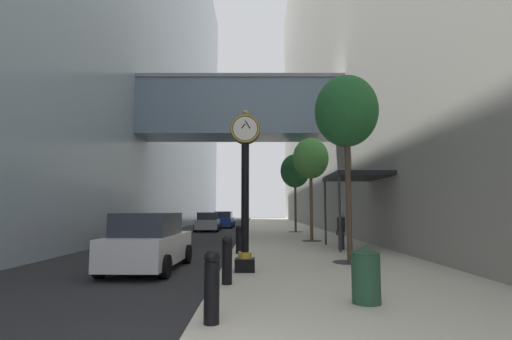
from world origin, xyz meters
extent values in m
plane|color=#262628|center=(0.00, 27.00, 0.00)|extent=(110.00, 110.00, 0.00)
cube|color=beige|center=(3.37, 30.00, 0.07)|extent=(6.74, 80.00, 0.14)
cube|color=#93A8B7|center=(-11.25, 30.00, 19.64)|extent=(9.00, 80.00, 39.27)
cube|color=slate|center=(-0.01, 21.90, 8.49)|extent=(14.08, 3.20, 3.65)
cube|color=gray|center=(-0.01, 21.90, 10.43)|extent=(14.08, 3.40, 0.24)
cube|color=gray|center=(11.24, 30.00, 19.97)|extent=(9.00, 80.00, 39.93)
cube|color=black|center=(0.70, 7.56, 0.32)|extent=(0.55, 0.55, 0.35)
cylinder|color=gold|center=(0.70, 7.56, 0.58)|extent=(0.39, 0.38, 0.18)
cylinder|color=black|center=(0.70, 7.56, 2.19)|extent=(0.22, 0.22, 3.05)
cylinder|color=black|center=(0.70, 7.56, 4.14)|extent=(0.84, 0.28, 0.84)
torus|color=gold|center=(0.70, 7.41, 4.14)|extent=(0.82, 0.05, 0.82)
cylinder|color=white|center=(0.70, 7.41, 4.14)|extent=(0.69, 0.01, 0.69)
cylinder|color=white|center=(0.70, 7.71, 4.14)|extent=(0.69, 0.01, 0.69)
sphere|color=gold|center=(0.70, 7.56, 4.63)|extent=(0.16, 0.16, 0.16)
cube|color=black|center=(0.65, 7.41, 4.21)|extent=(0.13, 0.01, 0.15)
cube|color=black|center=(0.77, 7.41, 4.25)|extent=(0.16, 0.01, 0.24)
cylinder|color=black|center=(0.34, 2.74, 0.60)|extent=(0.24, 0.24, 0.91)
sphere|color=black|center=(0.34, 2.74, 1.12)|extent=(0.25, 0.25, 0.25)
cylinder|color=black|center=(0.34, 5.75, 0.60)|extent=(0.24, 0.24, 0.91)
sphere|color=black|center=(0.34, 5.75, 1.12)|extent=(0.25, 0.25, 0.25)
cylinder|color=black|center=(0.34, 11.77, 0.60)|extent=(0.24, 0.24, 0.91)
sphere|color=black|center=(0.34, 11.77, 1.12)|extent=(0.25, 0.25, 0.25)
cylinder|color=#333335|center=(4.05, 9.29, 0.15)|extent=(1.10, 1.10, 0.02)
cylinder|color=#4C3D2D|center=(4.05, 9.29, 2.25)|extent=(0.18, 0.18, 4.21)
ellipsoid|color=#23602D|center=(4.05, 9.29, 5.14)|extent=(2.10, 2.10, 2.42)
cylinder|color=#333335|center=(4.05, 17.65, 0.15)|extent=(1.10, 1.10, 0.02)
cylinder|color=brown|center=(4.05, 17.65, 2.04)|extent=(0.18, 0.18, 3.80)
ellipsoid|color=#428438|center=(4.05, 17.65, 4.68)|extent=(1.98, 1.98, 2.28)
cylinder|color=#333335|center=(4.05, 26.01, 0.15)|extent=(1.10, 1.10, 0.02)
cylinder|color=brown|center=(4.05, 26.01, 2.07)|extent=(0.18, 0.18, 3.85)
ellipsoid|color=#23602D|center=(4.05, 26.01, 4.84)|extent=(2.26, 2.26, 2.60)
cylinder|color=#234C33|center=(3.03, 3.98, 0.60)|extent=(0.52, 0.52, 0.92)
cone|color=#183523|center=(3.03, 3.98, 1.11)|extent=(0.53, 0.53, 0.16)
cylinder|color=#23232D|center=(4.68, 13.27, 0.52)|extent=(0.32, 0.32, 0.76)
cylinder|color=black|center=(4.68, 13.27, 1.21)|extent=(0.42, 0.42, 0.61)
sphere|color=beige|center=(4.68, 13.27, 1.63)|extent=(0.23, 0.23, 0.23)
cube|color=brown|center=(4.61, 13.48, 0.86)|extent=(0.23, 0.17, 0.24)
cube|color=black|center=(5.54, 13.88, 3.34)|extent=(2.40, 3.60, 0.20)
cylinder|color=#333338|center=(4.42, 12.28, 1.74)|extent=(0.10, 0.10, 3.20)
cylinder|color=#333338|center=(4.42, 15.48, 1.74)|extent=(0.10, 0.10, 3.20)
cube|color=#B7BABF|center=(-3.10, 29.36, 0.61)|extent=(1.97, 4.39, 0.77)
cube|color=#282D38|center=(-3.09, 29.14, 1.29)|extent=(1.68, 2.48, 0.63)
cylinder|color=black|center=(-4.06, 30.79, 0.32)|extent=(0.24, 0.65, 0.64)
cylinder|color=black|center=(-2.25, 30.86, 0.32)|extent=(0.24, 0.65, 0.64)
cylinder|color=black|center=(-3.94, 27.86, 0.32)|extent=(0.24, 0.65, 0.64)
cylinder|color=black|center=(-2.14, 27.93, 0.32)|extent=(0.24, 0.65, 0.64)
cube|color=#AD191E|center=(-4.14, 15.76, 0.60)|extent=(1.92, 4.17, 0.75)
cube|color=#282D38|center=(-4.14, 15.56, 1.26)|extent=(1.68, 2.34, 0.62)
cylinder|color=black|center=(-5.08, 17.18, 0.32)|extent=(0.22, 0.64, 0.64)
cylinder|color=black|center=(-3.18, 17.17, 0.32)|extent=(0.22, 0.64, 0.64)
cylinder|color=black|center=(-5.10, 14.36, 0.32)|extent=(0.22, 0.64, 0.64)
cylinder|color=black|center=(-3.21, 14.35, 0.32)|extent=(0.22, 0.64, 0.64)
cube|color=silver|center=(-2.27, 8.67, 0.64)|extent=(1.86, 4.27, 0.85)
cube|color=#282D38|center=(-2.28, 8.46, 1.40)|extent=(1.60, 2.40, 0.69)
cylinder|color=black|center=(-3.12, 10.13, 0.32)|extent=(0.23, 0.64, 0.64)
cylinder|color=black|center=(-1.36, 10.09, 0.32)|extent=(0.23, 0.64, 0.64)
cylinder|color=black|center=(-3.19, 7.25, 0.32)|extent=(0.23, 0.64, 0.64)
cylinder|color=black|center=(-1.43, 7.21, 0.32)|extent=(0.23, 0.64, 0.64)
cube|color=navy|center=(-2.24, 35.23, 0.62)|extent=(1.88, 4.27, 0.80)
cube|color=#282D38|center=(-2.25, 35.02, 1.33)|extent=(1.63, 2.40, 0.65)
cylinder|color=black|center=(-3.12, 36.69, 0.32)|extent=(0.23, 0.64, 0.64)
cylinder|color=black|center=(-1.32, 36.65, 0.32)|extent=(0.23, 0.64, 0.64)
cylinder|color=black|center=(-3.17, 33.80, 0.32)|extent=(0.23, 0.64, 0.64)
cylinder|color=black|center=(-1.37, 33.77, 0.32)|extent=(0.23, 0.64, 0.64)
camera|label=1|loc=(1.01, -3.10, 1.85)|focal=26.43mm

